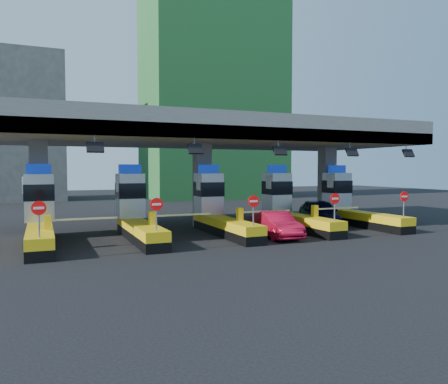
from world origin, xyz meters
name	(u,v)px	position (x,y,z in m)	size (l,w,h in m)	color
ground	(219,233)	(0.00, 0.00, 0.00)	(120.00, 120.00, 0.00)	black
toll_canopy	(203,135)	(0.00, 2.87, 6.13)	(28.00, 12.09, 7.00)	slate
toll_lane_far_left	(40,217)	(-10.00, 0.28, 1.40)	(4.43, 8.00, 4.16)	black
toll_lane_left	(135,213)	(-5.00, 0.28, 1.40)	(4.43, 8.00, 4.16)	black
toll_lane_center	(217,210)	(0.00, 0.28, 1.40)	(4.43, 8.00, 4.16)	black
toll_lane_right	(288,207)	(5.00, 0.28, 1.40)	(4.43, 8.00, 4.16)	black
toll_lane_far_right	(350,205)	(10.00, 0.28, 1.40)	(4.43, 8.00, 4.16)	black
bg_building_scaffold	(212,95)	(12.00, 32.00, 14.00)	(18.00, 12.00, 28.00)	#1E5926
bg_building_concrete	(4,127)	(-14.00, 36.00, 9.00)	(14.00, 10.00, 18.00)	#4C4C49
van	(319,213)	(7.28, 0.10, 0.92)	(2.18, 5.42, 1.85)	black
red_car	(276,225)	(2.36, -2.78, 0.73)	(1.55, 4.44, 1.46)	red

